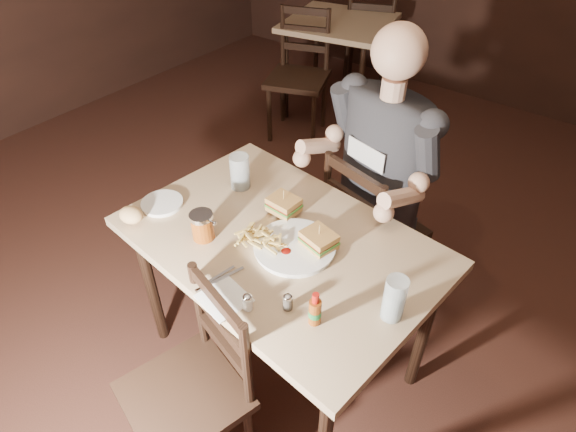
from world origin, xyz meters
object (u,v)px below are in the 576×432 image
Objects in this scene: bg_table at (339,32)px; glass_right at (394,299)px; chair_far at (374,230)px; chair_near at (184,396)px; hot_sauce at (315,308)px; diner at (379,144)px; dinner_plate at (295,248)px; syrup_dispenser at (202,226)px; bg_chair_far at (370,37)px; main_table at (280,254)px; side_plate at (162,204)px; glass_left at (240,172)px; bg_chair_near at (298,79)px.

glass_right reaches higher than bg_table.
chair_far reaches higher than chair_near.
hot_sauce is (0.23, -0.86, 0.40)m from chair_far.
diner reaches higher than chair_near.
dinner_plate is (0.07, 0.55, 0.35)m from chair_near.
chair_far is 0.94m from syrup_dispenser.
bg_table is at bearing 66.33° from bg_chair_far.
dinner_plate is at bearing -9.24° from main_table.
chair_far is 6.72× the size of hot_sauce.
glass_right is (0.43, -0.64, -0.10)m from diner.
syrup_dispenser is (-0.57, 0.07, -0.01)m from hot_sauce.
bg_table is 5.68× the size of side_plate.
chair_far is 0.72m from dinner_plate.
glass_left reaches higher than main_table.
bg_chair_near is 6.11× the size of glass_left.
glass_left is 0.35m from syrup_dispenser.
bg_table is 2.68m from syrup_dispenser.
bg_chair_far is (-1.23, 3.43, 0.06)m from chair_near.
chair_near is 6.51× the size of hot_sauce.
chair_far is 0.93× the size of bg_chair_near.
chair_near is at bearing 99.14° from chair_far.
bg_chair_near reaches higher than main_table.
chair_far is at bearing 50.99° from side_plate.
bg_chair_near reaches higher than hot_sauce.
bg_chair_far is at bearing 125.11° from chair_near.
hot_sauce is at bearing -73.30° from bg_chair_near.
bg_table is at bearing 128.53° from chair_near.
bg_chair_near is (0.00, -1.10, -0.01)m from bg_chair_far.
bg_chair_near is 2.56m from hot_sauce.
chair_near is 0.90× the size of bg_chair_near.
hot_sauce reaches higher than syrup_dispenser.
glass_right is (0.41, -0.69, 0.41)m from chair_far.
bg_table is at bearing -38.28° from chair_far.
chair_far is 0.89× the size of diner.
bg_chair_near is 7.24× the size of hot_sauce.
diner is 6.40× the size of glass_left.
chair_far is at bearing 81.01° from main_table.
main_table is 1.50× the size of chair_near.
glass_right is at bearing -42.68° from diner.
chair_far is 0.76m from glass_left.
dinner_plate is 0.61m from side_plate.
bg_table is at bearing 112.35° from glass_left.
diner reaches higher than chair_far.
main_table is 0.67m from chair_far.
chair_far is (0.10, 0.62, -0.25)m from main_table.
diner reaches higher than glass_left.
chair_far is at bearing 96.95° from bg_chair_far.
bg_chair_far is at bearing 103.40° from side_plate.
bg_table is 0.96× the size of diner.
glass_left reaches higher than chair_far.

